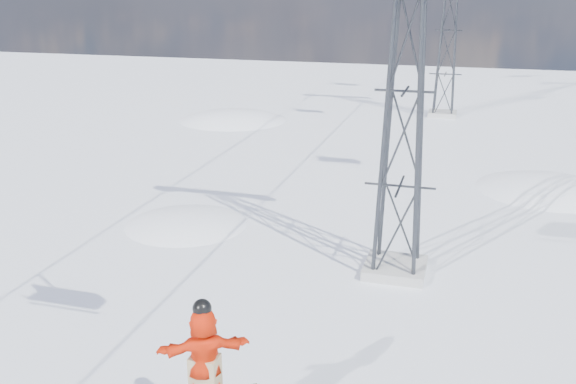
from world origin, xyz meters
name	(u,v)px	position (x,y,z in m)	size (l,w,h in m)	color
snow_terrain	(316,319)	(-4.77, 21.24, -9.59)	(39.00, 37.00, 22.00)	white
lift_tower_near	(405,92)	(0.80, 8.00, 5.47)	(5.20, 1.80, 11.43)	#999999
lift_tower_far	(449,31)	(0.80, 33.00, 5.47)	(5.20, 1.80, 11.43)	#999999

